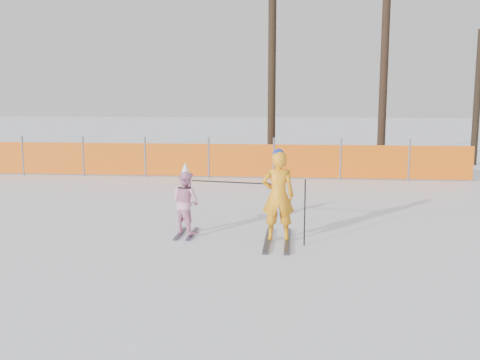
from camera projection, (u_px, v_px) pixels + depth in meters
name	position (u px, v px, depth m)	size (l,w,h in m)	color
ground	(237.00, 242.00, 9.10)	(120.00, 120.00, 0.00)	white
adult	(278.00, 196.00, 9.04)	(0.58, 1.62, 1.60)	black
child	(186.00, 202.00, 9.53)	(0.69, 0.89, 1.31)	black
ski_poles	(262.00, 195.00, 9.06)	(2.00, 0.50, 1.12)	black
safety_fence	(172.00, 159.00, 16.54)	(17.87, 0.06, 1.25)	#595960
tree_trunks	(364.00, 80.00, 18.50)	(7.62, 2.36, 6.93)	black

